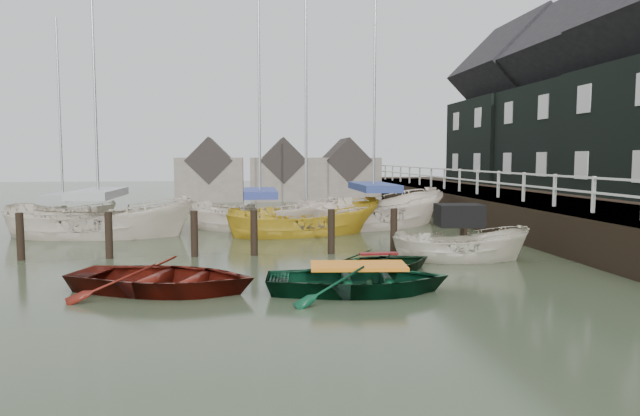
{
  "coord_description": "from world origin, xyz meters",
  "views": [
    {
      "loc": [
        -1.33,
        -14.48,
        3.01
      ],
      "look_at": [
        0.9,
        3.48,
        1.4
      ],
      "focal_mm": 32.0,
      "sensor_mm": 36.0,
      "label": 1
    }
  ],
  "objects": [
    {
      "name": "motorboat",
      "position": [
        4.8,
        1.4,
        0.11
      ],
      "size": [
        4.15,
        1.87,
        2.41
      ],
      "rotation": [
        0.0,
        0.0,
        1.48
      ],
      "color": "beige",
      "rests_on": "ground"
    },
    {
      "name": "quay_houses",
      "position": [
        14.99,
        8.66,
        5.68
      ],
      "size": [
        6.52,
        28.14,
        10.01
      ],
      "color": "black",
      "rests_on": "ground"
    },
    {
      "name": "sailboat_a",
      "position": [
        -7.02,
        7.96,
        0.06
      ],
      "size": [
        7.38,
        3.32,
        10.67
      ],
      "rotation": [
        0.0,
        0.0,
        1.48
      ],
      "color": "beige",
      "rests_on": "ground"
    },
    {
      "name": "rowboat_dkgreen",
      "position": [
        2.0,
        -0.08,
        0.0
      ],
      "size": [
        4.08,
        3.56,
        0.71
      ],
      "primitive_type": "imported",
      "rotation": [
        0.0,
        0.0,
        1.97
      ],
      "color": "black",
      "rests_on": "ground"
    },
    {
      "name": "sailboat_e",
      "position": [
        -9.54,
        11.92,
        0.07
      ],
      "size": [
        5.75,
        3.99,
        10.07
      ],
      "rotation": [
        0.0,
        0.0,
        1.16
      ],
      "color": "#BBB29F",
      "rests_on": "ground"
    },
    {
      "name": "rowboat_red",
      "position": [
        -3.27,
        -1.53,
        0.0
      ],
      "size": [
        5.0,
        4.22,
        0.88
      ],
      "primitive_type": "imported",
      "rotation": [
        0.0,
        0.0,
        1.26
      ],
      "color": "#4F120B",
      "rests_on": "ground"
    },
    {
      "name": "pier",
      "position": [
        9.48,
        10.0,
        0.71
      ],
      "size": [
        3.04,
        32.0,
        2.7
      ],
      "color": "black",
      "rests_on": "ground"
    },
    {
      "name": "far_sheds",
      "position": [
        0.83,
        26.0,
        1.86
      ],
      "size": [
        14.0,
        4.08,
        4.39
      ],
      "color": "#665B51",
      "rests_on": "ground"
    },
    {
      "name": "mooring_pilings",
      "position": [
        -1.11,
        3.0,
        0.5
      ],
      "size": [
        13.72,
        0.22,
        1.8
      ],
      "color": "black",
      "rests_on": "ground"
    },
    {
      "name": "rowboat_green",
      "position": [
        1.07,
        -2.14,
        0.0
      ],
      "size": [
        4.35,
        3.3,
        0.85
      ],
      "primitive_type": "imported",
      "rotation": [
        0.0,
        0.0,
        1.47
      ],
      "color": "#08311D",
      "rests_on": "ground"
    },
    {
      "name": "land_strip",
      "position": [
        15.0,
        10.0,
        0.0
      ],
      "size": [
        14.0,
        38.0,
        1.5
      ],
      "primitive_type": "cube",
      "color": "black",
      "rests_on": "ground"
    },
    {
      "name": "sailboat_c",
      "position": [
        0.89,
        7.74,
        0.01
      ],
      "size": [
        6.88,
        4.16,
        11.08
      ],
      "rotation": [
        0.0,
        0.0,
        1.86
      ],
      "color": "gold",
      "rests_on": "ground"
    },
    {
      "name": "sailboat_d",
      "position": [
        4.02,
        9.69,
        0.06
      ],
      "size": [
        8.12,
        5.79,
        12.98
      ],
      "rotation": [
        0.0,
        0.0,
        2.0
      ],
      "color": "beige",
      "rests_on": "ground"
    },
    {
      "name": "sailboat_b",
      "position": [
        -0.89,
        9.32,
        0.06
      ],
      "size": [
        7.08,
        4.8,
        11.83
      ],
      "rotation": [
        0.0,
        0.0,
        1.19
      ],
      "color": "beige",
      "rests_on": "ground"
    },
    {
      "name": "ground",
      "position": [
        0.0,
        0.0,
        0.0
      ],
      "size": [
        120.0,
        120.0,
        0.0
      ],
      "primitive_type": "plane",
      "color": "#323A25",
      "rests_on": "ground"
    }
  ]
}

